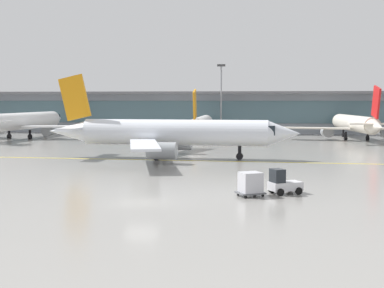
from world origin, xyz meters
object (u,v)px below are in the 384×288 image
(gate_airplane_2, at_px, (201,124))
(apron_light_mast_1, at_px, (221,96))
(gate_airplane_1, at_px, (23,122))
(taxiing_regional_jet, at_px, (172,133))
(cargo_dolly_lead, at_px, (250,183))
(baggage_tug, at_px, (283,183))
(gate_airplane_3, at_px, (355,124))

(gate_airplane_2, height_order, apron_light_mast_1, apron_light_mast_1)
(gate_airplane_2, distance_m, apron_light_mast_1, 15.03)
(gate_airplane_1, xyz_separation_m, taxiing_regional_jet, (35.43, -32.51, 0.00))
(cargo_dolly_lead, bearing_deg, gate_airplane_2, 72.79)
(gate_airplane_1, bearing_deg, apron_light_mast_1, -61.68)
(gate_airplane_2, distance_m, baggage_tug, 61.13)
(gate_airplane_1, height_order, cargo_dolly_lead, gate_airplane_1)
(gate_airplane_3, bearing_deg, taxiing_regional_jet, 134.84)
(cargo_dolly_lead, distance_m, apron_light_mast_1, 75.38)
(gate_airplane_2, xyz_separation_m, cargo_dolly_lead, (10.24, -61.06, -1.83))
(cargo_dolly_lead, height_order, apron_light_mast_1, apron_light_mast_1)
(gate_airplane_2, distance_m, gate_airplane_3, 29.80)
(gate_airplane_3, distance_m, apron_light_mast_1, 29.94)
(gate_airplane_2, xyz_separation_m, baggage_tug, (12.89, -59.73, -1.99))
(gate_airplane_3, bearing_deg, gate_airplane_2, 86.81)
(gate_airplane_1, relative_size, gate_airplane_2, 1.17)
(taxiing_regional_jet, distance_m, baggage_tug, 27.99)
(gate_airplane_2, height_order, gate_airplane_3, gate_airplane_3)
(gate_airplane_3, bearing_deg, apron_light_mast_1, 59.59)
(gate_airplane_1, relative_size, taxiing_regional_jet, 1.00)
(gate_airplane_3, relative_size, cargo_dolly_lead, 11.89)
(apron_light_mast_1, bearing_deg, gate_airplane_3, -24.79)
(gate_airplane_3, relative_size, baggage_tug, 10.45)
(gate_airplane_3, height_order, baggage_tug, gate_airplane_3)
(apron_light_mast_1, bearing_deg, gate_airplane_1, -157.25)
(taxiing_regional_jet, xyz_separation_m, apron_light_mast_1, (3.32, 48.76, 5.12))
(gate_airplane_3, bearing_deg, cargo_dolly_lead, 156.98)
(gate_airplane_2, xyz_separation_m, gate_airplane_3, (29.77, 1.26, 0.18))
(gate_airplane_3, height_order, taxiing_regional_jet, taxiing_regional_jet)
(cargo_dolly_lead, bearing_deg, gate_airplane_3, 45.87)
(apron_light_mast_1, bearing_deg, cargo_dolly_lead, -84.49)
(gate_airplane_2, relative_size, cargo_dolly_lead, 11.15)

